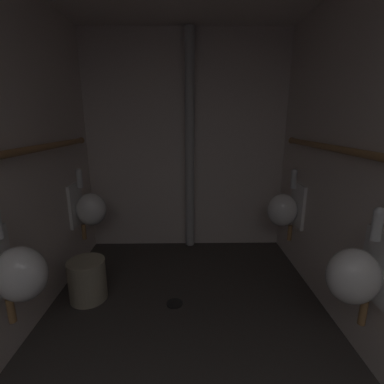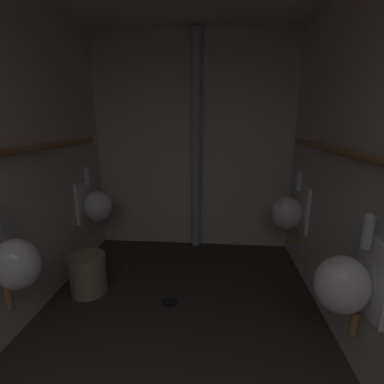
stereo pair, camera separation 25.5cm
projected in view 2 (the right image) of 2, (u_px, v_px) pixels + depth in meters
The scene contains 10 objects.
floor at pixel (171, 363), 1.82m from camera, with size 2.42×3.66×0.08m, color #383330.
wall_back at pixel (193, 145), 3.24m from camera, with size 2.42×0.06×2.48m, color beige.
urinal_left_mid at pixel (13, 263), 1.75m from camera, with size 0.32×0.30×0.76m.
urinal_left_far at pixel (96, 205), 2.94m from camera, with size 0.32×0.30×0.76m.
urinal_right_mid at pixel (346, 283), 1.53m from camera, with size 0.32×0.30×0.76m.
urinal_right_far at pixel (289, 212), 2.72m from camera, with size 0.32×0.30×0.76m.
supply_pipe_right at pixel (382, 162), 1.36m from camera, with size 0.06×2.91×0.06m.
standpipe_back_wall at pixel (196, 146), 3.13m from camera, with size 0.10×0.10×2.43m, color #B2B2B2.
floor_drain at pixel (170, 301), 2.37m from camera, with size 0.14×0.14×0.01m, color black.
waste_bin at pixel (88, 274), 2.47m from camera, with size 0.32×0.32×0.36m, color #9E937A.
Camera 2 is at (0.27, 0.31, 1.51)m, focal length 25.77 mm.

